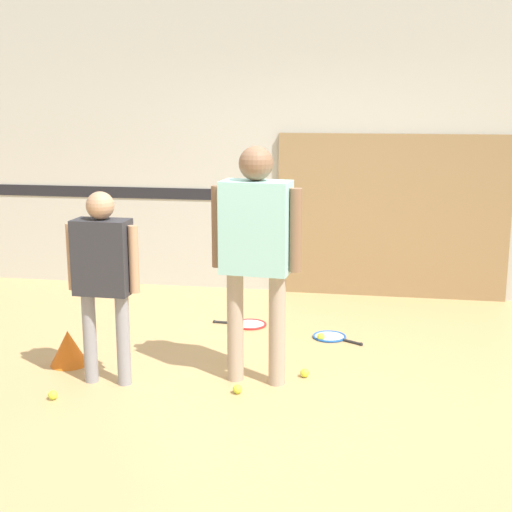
# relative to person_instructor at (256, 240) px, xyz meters

# --- Properties ---
(ground_plane) EXTENTS (16.00, 16.00, 0.00)m
(ground_plane) POSITION_rel_person_instructor_xyz_m (0.17, 0.04, -1.06)
(ground_plane) COLOR tan
(wall_back) EXTENTS (16.00, 0.07, 3.20)m
(wall_back) POSITION_rel_person_instructor_xyz_m (0.17, 2.59, 0.54)
(wall_back) COLOR beige
(wall_back) RESTS_ON ground_plane
(wall_panel) EXTENTS (2.34, 0.05, 1.68)m
(wall_panel) POSITION_rel_person_instructor_xyz_m (0.97, 2.53, -0.21)
(wall_panel) COLOR #93754C
(wall_panel) RESTS_ON ground_plane
(person_instructor) EXTENTS (0.65, 0.30, 1.71)m
(person_instructor) POSITION_rel_person_instructor_xyz_m (0.00, 0.00, 0.00)
(person_instructor) COLOR tan
(person_instructor) RESTS_ON ground_plane
(person_student_left) EXTENTS (0.53, 0.22, 1.40)m
(person_student_left) POSITION_rel_person_instructor_xyz_m (-1.05, -0.21, -0.19)
(person_student_left) COLOR gray
(person_student_left) RESTS_ON ground_plane
(racket_spare_on_floor) EXTENTS (0.49, 0.40, 0.03)m
(racket_spare_on_floor) POSITION_rel_person_instructor_xyz_m (0.47, 1.07, -1.05)
(racket_spare_on_floor) COLOR blue
(racket_spare_on_floor) RESTS_ON ground_plane
(racket_second_spare) EXTENTS (0.51, 0.32, 0.03)m
(racket_second_spare) POSITION_rel_person_instructor_xyz_m (-0.30, 1.30, -1.05)
(racket_second_spare) COLOR red
(racket_second_spare) RESTS_ON ground_plane
(tennis_ball_near_instructor) EXTENTS (0.07, 0.07, 0.07)m
(tennis_ball_near_instructor) POSITION_rel_person_instructor_xyz_m (-0.09, -0.24, -1.02)
(tennis_ball_near_instructor) COLOR #CCE038
(tennis_ball_near_instructor) RESTS_ON ground_plane
(tennis_ball_by_spare_racket) EXTENTS (0.07, 0.07, 0.07)m
(tennis_ball_by_spare_racket) POSITION_rel_person_instructor_xyz_m (0.39, 0.99, -1.02)
(tennis_ball_by_spare_racket) COLOR #CCE038
(tennis_ball_by_spare_racket) RESTS_ON ground_plane
(tennis_ball_stray_left) EXTENTS (0.07, 0.07, 0.07)m
(tennis_ball_stray_left) POSITION_rel_person_instructor_xyz_m (-1.32, -0.56, -1.02)
(tennis_ball_stray_left) COLOR #CCE038
(tennis_ball_stray_left) RESTS_ON ground_plane
(tennis_ball_stray_right) EXTENTS (0.07, 0.07, 0.07)m
(tennis_ball_stray_right) POSITION_rel_person_instructor_xyz_m (0.34, 0.14, -1.02)
(tennis_ball_stray_right) COLOR #CCE038
(tennis_ball_stray_right) RESTS_ON ground_plane
(training_cone) EXTENTS (0.29, 0.29, 0.27)m
(training_cone) POSITION_rel_person_instructor_xyz_m (-1.49, 0.08, -0.92)
(training_cone) COLOR orange
(training_cone) RESTS_ON ground_plane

